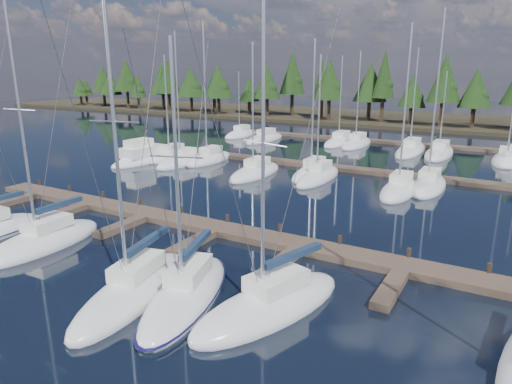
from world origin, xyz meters
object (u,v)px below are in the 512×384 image
Objects in this scene: front_sailboat_3 at (134,290)px; motor_yacht_left at (142,158)px; front_sailboat_5 at (270,305)px; main_dock at (214,232)px; front_sailboat_4 at (186,295)px; front_sailboat_2 at (44,241)px.

front_sailboat_3 is 32.49m from motor_yacht_left.
front_sailboat_5 reaches higher than motor_yacht_left.
front_sailboat_5 is at bearing -40.79° from main_dock.
main_dock is at bearing 116.59° from front_sailboat_4.
motor_yacht_left reaches higher than main_dock.
front_sailboat_5 is at bearing 0.32° from front_sailboat_2.
front_sailboat_3 is 1.68× the size of motor_yacht_left.
front_sailboat_2 is 25.34m from motor_yacht_left.
main_dock is at bearing 40.61° from front_sailboat_2.
main_dock is 8.72m from front_sailboat_4.
front_sailboat_3 is at bearing -47.34° from motor_yacht_left.
front_sailboat_3 reaches higher than motor_yacht_left.
motor_yacht_left is (-12.66, 21.95, 0.20)m from front_sailboat_2.
front_sailboat_5 is (7.74, -6.68, 0.08)m from main_dock.
front_sailboat_2 is at bearing -60.02° from motor_yacht_left.
front_sailboat_3 is (1.46, -8.71, 0.09)m from main_dock.
front_sailboat_3 is (9.35, -1.94, 0.00)m from front_sailboat_2.
front_sailboat_4 reaches higher than main_dock.
front_sailboat_4 is at bearing 20.51° from front_sailboat_3.
front_sailboat_2 is (-7.89, -6.76, 0.09)m from main_dock.
front_sailboat_4 is 4.00m from front_sailboat_5.
front_sailboat_5 reaches higher than main_dock.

